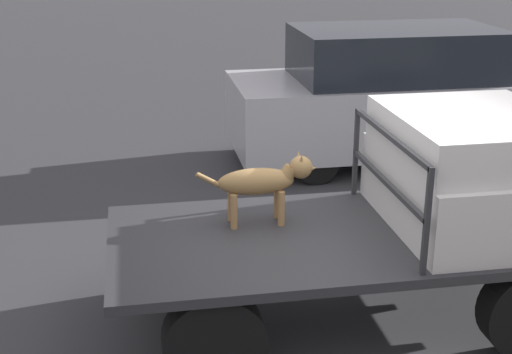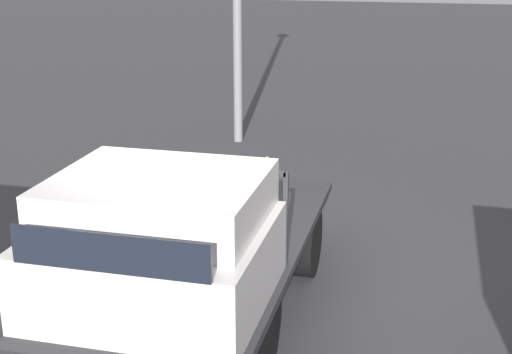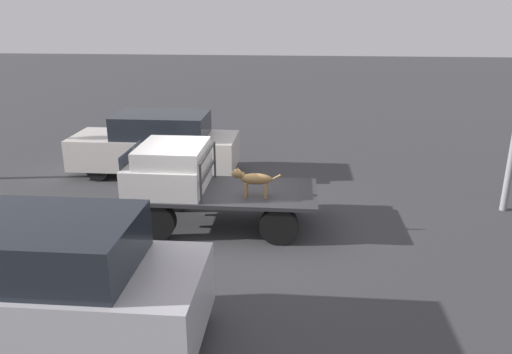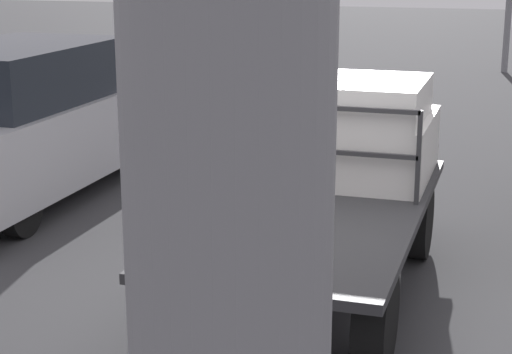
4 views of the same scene
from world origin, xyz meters
TOP-DOWN VIEW (x-y plane):
  - ground_plane at (0.00, 0.00)m, footprint 80.00×80.00m
  - flatbed_truck at (0.00, 0.00)m, footprint 4.02×1.84m
  - truck_cab at (1.13, 0.00)m, footprint 1.60×1.72m
  - truck_headboard at (0.30, 0.00)m, footprint 0.04×1.72m
  - dog at (-0.66, 0.32)m, footprint 1.04×0.23m
  - parked_pickup_far at (2.11, 4.19)m, footprint 5.08×1.88m

SIDE VIEW (x-z plane):
  - ground_plane at x=0.00m, z-range 0.00..0.00m
  - flatbed_truck at x=0.00m, z-range 0.18..1.01m
  - parked_pickup_far at x=2.11m, z-range -0.02..1.89m
  - dog at x=-0.66m, z-range 0.90..1.52m
  - truck_cab at x=1.13m, z-range 0.81..1.78m
  - truck_headboard at x=0.30m, z-range 0.96..1.80m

